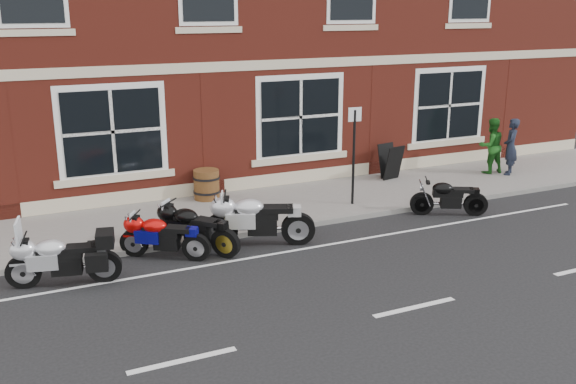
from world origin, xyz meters
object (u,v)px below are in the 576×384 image
(moto_sport_silver, at_px, (257,218))
(moto_naked_black, at_px, (447,196))
(moto_sport_black, at_px, (195,227))
(pedestrian_right, at_px, (491,146))
(moto_sport_red, at_px, (163,235))
(barrel_planter, at_px, (207,184))
(moto_touring_silver, at_px, (60,257))
(a_board_sign, at_px, (390,162))
(pedestrian_left, at_px, (511,147))
(parking_sign, at_px, (354,149))

(moto_sport_silver, distance_m, moto_naked_black, 4.91)
(moto_sport_black, relative_size, pedestrian_right, 1.03)
(moto_sport_red, height_order, pedestrian_right, pedestrian_right)
(moto_naked_black, bearing_deg, barrel_planter, 84.03)
(moto_touring_silver, bearing_deg, a_board_sign, -56.28)
(moto_touring_silver, distance_m, moto_naked_black, 8.89)
(moto_naked_black, bearing_deg, a_board_sign, 20.47)
(moto_naked_black, height_order, a_board_sign, a_board_sign)
(pedestrian_left, height_order, a_board_sign, pedestrian_left)
(moto_naked_black, xyz_separation_m, parking_sign, (-1.79, 1.42, 1.04))
(moto_sport_black, bearing_deg, moto_naked_black, -40.99)
(moto_touring_silver, bearing_deg, pedestrian_right, -63.87)
(moto_touring_silver, distance_m, moto_sport_black, 2.75)
(moto_sport_silver, xyz_separation_m, pedestrian_right, (8.35, 2.36, 0.33))
(moto_sport_black, bearing_deg, a_board_sign, -15.55)
(moto_sport_silver, distance_m, parking_sign, 3.52)
(moto_touring_silver, bearing_deg, parking_sign, -62.54)
(pedestrian_left, distance_m, pedestrian_right, 0.55)
(moto_sport_red, height_order, moto_sport_black, moto_sport_black)
(moto_touring_silver, xyz_separation_m, a_board_sign, (9.30, 3.41, 0.07))
(moto_sport_silver, height_order, moto_naked_black, moto_sport_silver)
(moto_sport_black, distance_m, barrel_planter, 3.35)
(moto_touring_silver, bearing_deg, moto_naked_black, -74.26)
(moto_sport_red, relative_size, a_board_sign, 1.62)
(pedestrian_right, bearing_deg, moto_touring_silver, 18.31)
(moto_naked_black, height_order, pedestrian_left, pedestrian_left)
(moto_sport_black, height_order, moto_sport_silver, moto_sport_silver)
(pedestrian_left, bearing_deg, parking_sign, -36.46)
(pedestrian_left, bearing_deg, a_board_sign, -59.65)
(moto_sport_red, bearing_deg, moto_touring_silver, 139.08)
(moto_touring_silver, height_order, moto_naked_black, moto_touring_silver)
(moto_touring_silver, xyz_separation_m, moto_naked_black, (8.89, 0.33, -0.06))
(moto_sport_red, xyz_separation_m, pedestrian_right, (10.33, 2.26, 0.45))
(moto_sport_red, bearing_deg, parking_sign, -40.64)
(moto_naked_black, distance_m, a_board_sign, 3.11)
(a_board_sign, bearing_deg, moto_naked_black, -109.24)
(moto_sport_black, height_order, a_board_sign, a_board_sign)
(moto_sport_black, relative_size, moto_naked_black, 0.99)
(moto_sport_black, height_order, pedestrian_left, pedestrian_left)
(moto_sport_silver, xyz_separation_m, pedestrian_left, (8.75, 1.97, 0.34))
(pedestrian_left, relative_size, a_board_sign, 1.67)
(moto_touring_silver, xyz_separation_m, moto_sport_silver, (3.98, 0.39, 0.06))
(moto_sport_red, xyz_separation_m, moto_naked_black, (6.89, -0.15, -0.01))
(barrel_planter, relative_size, parking_sign, 0.31)
(moto_sport_black, distance_m, moto_sport_silver, 1.31)
(moto_touring_silver, distance_m, moto_sport_red, 2.06)
(moto_sport_red, distance_m, parking_sign, 5.35)
(moto_sport_black, distance_m, pedestrian_right, 9.89)
(moto_naked_black, xyz_separation_m, pedestrian_right, (3.45, 2.41, 0.46))
(pedestrian_left, distance_m, parking_sign, 5.70)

